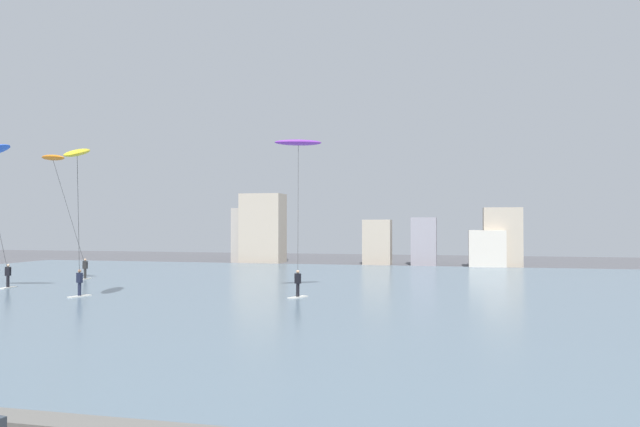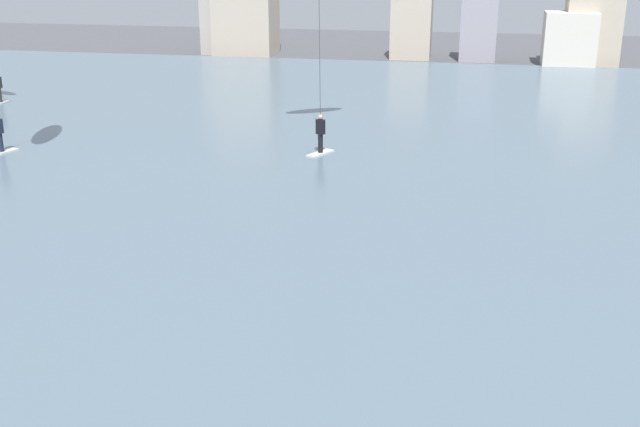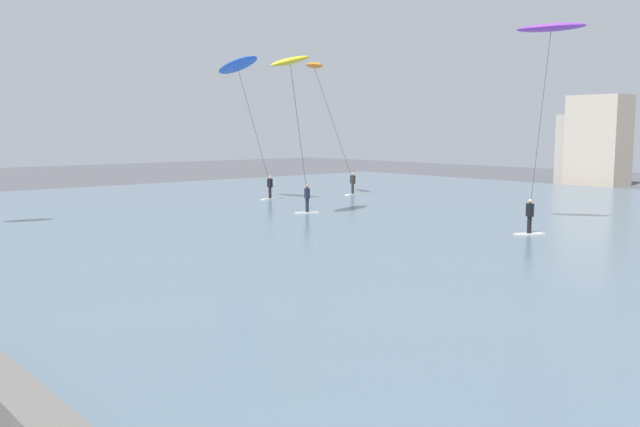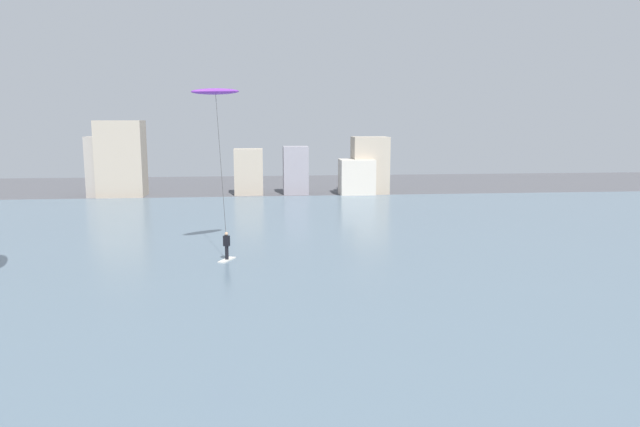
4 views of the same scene
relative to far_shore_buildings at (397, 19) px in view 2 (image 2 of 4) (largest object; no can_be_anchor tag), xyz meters
The scene contains 2 objects.
water_bay 28.49m from the far_shore_buildings, 83.74° to the right, with size 84.00×52.00×0.10m, color slate.
far_shore_buildings is the anchor object (origin of this frame).
Camera 2 is at (3.62, -1.68, 8.16)m, focal length 43.26 mm.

